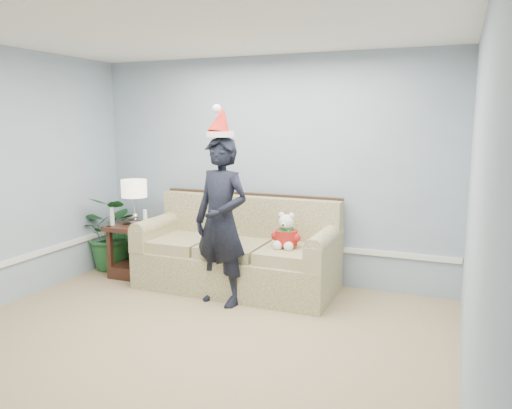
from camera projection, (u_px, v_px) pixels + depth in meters
The scene contains 10 objects.
room_shell at pixel (151, 199), 3.76m from camera, with size 4.54×5.04×2.74m.
wainscot_trim at pixel (124, 259), 5.42m from camera, with size 4.49×4.99×0.06m.
sofa at pixel (239, 255), 5.84m from camera, with size 2.29×1.00×1.07m.
side_table at pixel (139, 256), 6.27m from camera, with size 0.69×0.58×0.66m.
table_lamp at pixel (134, 190), 6.16m from camera, with size 0.32×0.32×0.56m.
candle_pair at pixel (128, 218), 6.08m from camera, with size 0.54×0.06×0.23m.
houseplant at pixel (115, 232), 6.55m from camera, with size 0.89×0.77×0.99m, color #1F5628.
man at pixel (221, 222), 5.24m from camera, with size 0.65×0.43×1.78m, color black.
santa_hat at pixel (221, 123), 5.09m from camera, with size 0.35×0.38×0.34m.
teddy_bear at pixel (286, 235), 5.43m from camera, with size 0.25×0.28×0.40m.
Camera 1 is at (2.14, -3.14, 1.93)m, focal length 35.00 mm.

